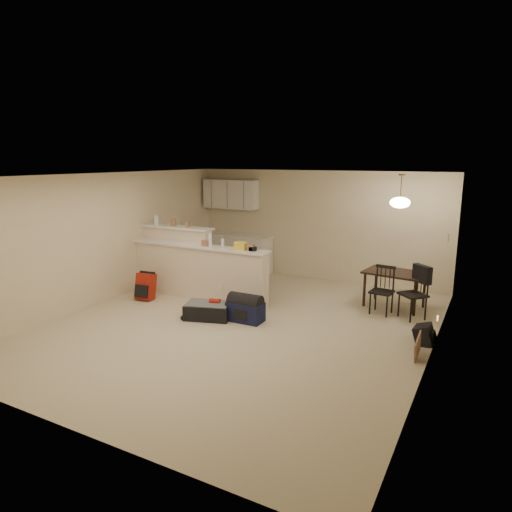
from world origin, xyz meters
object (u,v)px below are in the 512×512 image
Objects in this scene: dining_chair_near at (382,290)px; dining_chair_far at (413,293)px; black_daypack at (424,334)px; dining_table at (395,276)px; pendant_lamp at (400,202)px; suitcase at (208,311)px; red_backpack at (146,287)px; navy_duffel at (245,312)px.

dining_chair_far reaches higher than dining_chair_near.
dining_chair_far reaches higher than black_daypack.
dining_table is 1.90× the size of pendant_lamp.
black_daypack reaches higher than suitcase.
dining_chair_far is at bearing 9.42° from red_backpack.
dining_chair_near is 1.40× the size of navy_duffel.
red_backpack is (-4.89, -1.34, -0.20)m from dining_chair_far.
pendant_lamp reaches higher than dining_chair_far.
pendant_lamp is 0.79× the size of suitcase.
dining_chair_near is 4.56m from red_backpack.
black_daypack is (0.78, -1.57, -0.46)m from dining_table.
navy_duffel is at bearing -136.37° from pendant_lamp.
dining_chair_near is at bearing 37.22° from navy_duffel.
pendant_lamp reaches higher than navy_duffel.
red_backpack reaches higher than black_daypack.
suitcase is (-2.76, -2.18, -0.47)m from dining_table.
pendant_lamp is at bearing 43.64° from navy_duffel.
dining_table is 1.90× the size of navy_duffel.
black_daypack is at bearing -43.99° from dining_chair_near.
dining_table reaches higher than navy_duffel.
red_backpack is at bearing 151.66° from suitcase.
dining_chair_near is at bearing 11.28° from red_backpack.
pendant_lamp reaches higher than black_daypack.
navy_duffel is (-2.52, -1.50, -0.29)m from dining_chair_far.
red_backpack is (-4.47, -1.85, -0.34)m from dining_table.
dining_table reaches higher than black_daypack.
black_daypack is (0.36, -1.07, -0.32)m from dining_chair_far.
dining_chair_near is 0.54m from dining_chair_far.
red_backpack is 5.26m from black_daypack.
suitcase is at bearing -141.57° from dining_chair_near.
dining_chair_near is at bearing -96.28° from dining_table.
navy_duffel is (-2.10, -2.00, -1.82)m from pendant_lamp.
dining_table is at bearing 90.00° from pendant_lamp.
black_daypack is at bearing -63.69° from pendant_lamp.
red_backpack is 0.85× the size of navy_duffel.
dining_chair_far is at bearing 10.19° from suitcase.
dining_table is 1.51× the size of suitcase.
pendant_lamp is 1.18× the size of red_backpack.
dining_chair_far is at bearing -50.52° from pendant_lamp.
dining_table is at bearing 171.32° from dining_chair_far.
dining_chair_near is 0.94× the size of dining_chair_far.
navy_duffel is at bearing -2.79° from suitcase.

